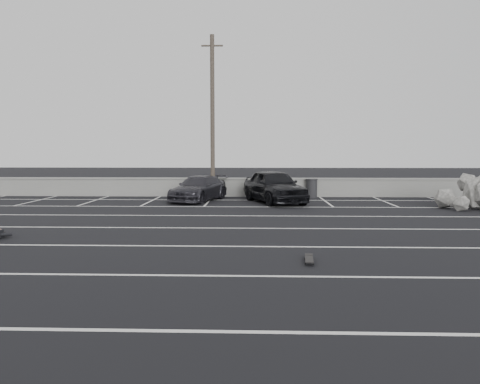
{
  "coord_description": "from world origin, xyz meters",
  "views": [
    {
      "loc": [
        0.39,
        -12.47,
        2.58
      ],
      "look_at": [
        -0.2,
        5.5,
        1.0
      ],
      "focal_mm": 35.0,
      "sensor_mm": 36.0,
      "label": 1
    }
  ],
  "objects_px": {
    "car_right": "(199,188)",
    "utility_pole": "(212,116)",
    "trash_bin": "(312,188)",
    "skateboard": "(309,260)",
    "car_left": "(274,186)"
  },
  "relations": [
    {
      "from": "car_right",
      "to": "utility_pole",
      "type": "bearing_deg",
      "value": 88.01
    },
    {
      "from": "utility_pole",
      "to": "car_right",
      "type": "bearing_deg",
      "value": -110.49
    },
    {
      "from": "car_right",
      "to": "utility_pole",
      "type": "relative_size",
      "value": 0.5
    },
    {
      "from": "car_right",
      "to": "trash_bin",
      "type": "xyz_separation_m",
      "value": [
        6.08,
        1.98,
        -0.12
      ]
    },
    {
      "from": "car_right",
      "to": "skateboard",
      "type": "xyz_separation_m",
      "value": [
        4.19,
        -13.38,
        -0.58
      ]
    },
    {
      "from": "trash_bin",
      "to": "car_left",
      "type": "bearing_deg",
      "value": -128.91
    },
    {
      "from": "utility_pole",
      "to": "trash_bin",
      "type": "distance_m",
      "value": 6.77
    },
    {
      "from": "car_left",
      "to": "skateboard",
      "type": "bearing_deg",
      "value": -108.51
    },
    {
      "from": "car_left",
      "to": "utility_pole",
      "type": "distance_m",
      "value": 5.43
    },
    {
      "from": "car_left",
      "to": "utility_pole",
      "type": "relative_size",
      "value": 0.55
    },
    {
      "from": "car_right",
      "to": "car_left",
      "type": "bearing_deg",
      "value": 7.72
    },
    {
      "from": "trash_bin",
      "to": "car_right",
      "type": "bearing_deg",
      "value": -161.95
    },
    {
      "from": "utility_pole",
      "to": "skateboard",
      "type": "bearing_deg",
      "value": -76.46
    },
    {
      "from": "utility_pole",
      "to": "skateboard",
      "type": "height_order",
      "value": "utility_pole"
    },
    {
      "from": "car_left",
      "to": "car_right",
      "type": "height_order",
      "value": "car_left"
    }
  ]
}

